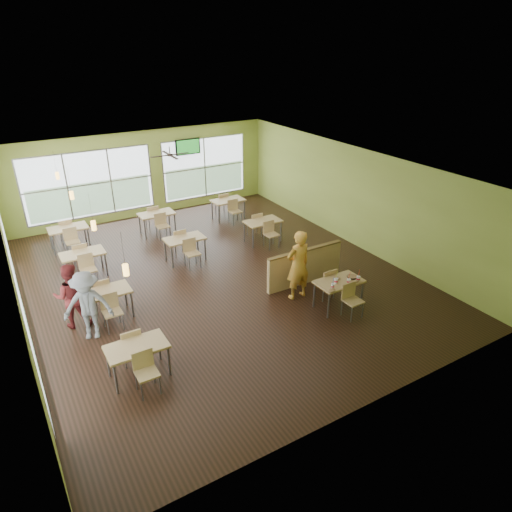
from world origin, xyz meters
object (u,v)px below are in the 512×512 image
at_px(half_wall_divider, 305,266).
at_px(food_basket, 352,277).
at_px(main_table, 339,285).
at_px(man_plaid, 298,265).

relative_size(half_wall_divider, food_basket, 9.11).
height_order(half_wall_divider, food_basket, half_wall_divider).
bearing_deg(half_wall_divider, main_table, -90.00).
bearing_deg(food_basket, main_table, 172.66).
height_order(main_table, man_plaid, man_plaid).
relative_size(half_wall_divider, man_plaid, 1.26).
bearing_deg(man_plaid, main_table, 123.21).
relative_size(main_table, half_wall_divider, 0.63).
distance_m(main_table, half_wall_divider, 1.45).
xyz_separation_m(main_table, man_plaid, (-0.62, 0.93, 0.32)).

